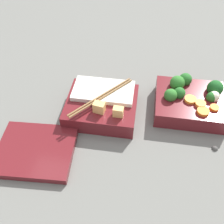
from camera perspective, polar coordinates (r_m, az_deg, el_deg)
The scene contains 5 objects.
ground_plane at distance 0.71m, azimuth 6.16°, elevation 0.27°, with size 3.00×3.00×0.00m, color slate.
bento_tray_vegetable at distance 0.72m, azimuth 16.64°, elevation 2.35°, with size 0.18×0.15×0.08m.
bento_tray_rice at distance 0.68m, azimuth -2.19°, elevation 1.53°, with size 0.18×0.16×0.07m.
bento_lid at distance 0.64m, azimuth -16.27°, elevation -8.06°, with size 0.18×0.15×0.02m, color maroon.
pebble_1 at distance 0.67m, azimuth 21.53°, elevation -7.28°, with size 0.02×0.02×0.02m, color #474442.
Camera 1 is at (0.01, 0.48, 0.52)m, focal length 42.00 mm.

